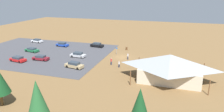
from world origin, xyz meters
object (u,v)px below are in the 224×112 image
object	(u,v)px
car_maroon_far_end	(41,58)
visitor_by_pavilion	(111,61)
visitor_near_lot	(128,56)
trash_bin	(127,49)
bike_pavilion	(170,66)
bicycle_red_lone_west	(196,66)
lot_sign	(117,50)
bicycle_black_mid_cluster	(179,65)
car_silver_by_curb	(78,55)
car_blue_mid_lot	(62,44)
pine_mideast	(37,98)
bicycle_purple_near_porch	(156,64)
bicycle_silver_front_row	(164,64)
pine_midwest	(140,106)
car_tan_end_stall	(74,65)
car_green_second_row	(32,50)
bicycle_yellow_edge_north	(155,61)
bicycle_orange_trailside	(201,73)
car_red_inner_stall	(18,59)
bicycle_teal_lone_east	(171,64)
visitor_crossing_yard	(119,64)
car_white_near_entry	(37,41)
car_black_back_corner	(97,45)

from	to	relation	value
car_maroon_far_end	visitor_by_pavilion	xyz separation A→B (m)	(-19.46, -2.15, 0.27)
visitor_near_lot	trash_bin	bearing A→B (deg)	-74.52
bike_pavilion	bicycle_red_lone_west	world-z (taller)	bike_pavilion
lot_sign	bicycle_black_mid_cluster	size ratio (longest dim) A/B	1.33
car_silver_by_curb	car_blue_mid_lot	size ratio (longest dim) A/B	1.01
car_blue_mid_lot	pine_mideast	bearing A→B (deg)	116.45
bike_pavilion	car_silver_by_curb	bearing A→B (deg)	-19.62
bicycle_purple_near_porch	bicycle_silver_front_row	bearing A→B (deg)	-174.22
bike_pavilion	bicycle_silver_front_row	world-z (taller)	bike_pavilion
pine_midwest	car_blue_mid_lot	world-z (taller)	pine_midwest
pine_midwest	car_silver_by_curb	xyz separation A→B (m)	(22.78, -28.97, -3.83)
car_silver_by_curb	car_tan_end_stall	xyz separation A→B (m)	(-3.07, 8.28, 0.04)
trash_bin	car_maroon_far_end	distance (m)	26.39
car_green_second_row	visitor_by_pavilion	xyz separation A→B (m)	(-27.18, 4.18, 0.30)
bicycle_yellow_edge_north	bicycle_orange_trailside	world-z (taller)	bicycle_orange_trailside
trash_bin	bicycle_red_lone_west	bearing A→B (deg)	150.96
pine_mideast	car_silver_by_curb	xyz separation A→B (m)	(9.42, -30.75, -3.66)
car_silver_by_curb	visitor_near_lot	distance (m)	14.20
car_red_inner_stall	bicycle_teal_lone_east	bearing A→B (deg)	-166.84
pine_mideast	visitor_crossing_yard	bearing A→B (deg)	-98.66
bicycle_red_lone_west	bicycle_teal_lone_east	world-z (taller)	bicycle_red_lone_west
lot_sign	visitor_by_pavilion	world-z (taller)	lot_sign
car_red_inner_stall	car_green_second_row	xyz separation A→B (m)	(2.58, -9.10, -0.04)
bicycle_silver_front_row	visitor_by_pavilion	size ratio (longest dim) A/B	0.89
bicycle_silver_front_row	visitor_by_pavilion	world-z (taller)	visitor_by_pavilion
car_white_near_entry	visitor_near_lot	world-z (taller)	visitor_near_lot
bicycle_teal_lone_east	car_red_inner_stall	distance (m)	40.23
car_black_back_corner	car_red_inner_stall	size ratio (longest dim) A/B	0.97
bicycle_silver_front_row	car_silver_by_curb	xyz separation A→B (m)	(24.05, 0.09, 0.37)
bicycle_yellow_edge_north	car_white_near_entry	size ratio (longest dim) A/B	0.36
visitor_near_lot	visitor_by_pavilion	xyz separation A→B (m)	(3.01, 5.63, 0.02)
bicycle_teal_lone_east	car_maroon_far_end	xyz separation A→B (m)	(34.03, 6.39, 0.34)
trash_bin	car_silver_by_curb	size ratio (longest dim) A/B	0.21
bicycle_red_lone_west	car_black_back_corner	bearing A→B (deg)	-20.86
car_white_near_entry	car_red_inner_stall	world-z (taller)	car_red_inner_stall
car_tan_end_stall	car_silver_by_curb	bearing A→B (deg)	-69.66
car_green_second_row	visitor_by_pavilion	distance (m)	27.50
bicycle_purple_near_porch	bicycle_yellow_edge_north	distance (m)	1.99
trash_bin	bicycle_red_lone_west	distance (m)	23.07
car_maroon_far_end	car_white_near_entry	size ratio (longest dim) A/B	1.00
car_silver_by_curb	pine_midwest	bearing A→B (deg)	128.18
bicycle_teal_lone_east	car_blue_mid_lot	distance (m)	37.32
car_silver_by_curb	car_green_second_row	xyz separation A→B (m)	(16.15, -0.77, -0.06)
bicycle_orange_trailside	visitor_crossing_yard	world-z (taller)	visitor_crossing_yard
bicycle_red_lone_west	car_black_back_corner	distance (m)	32.65
bicycle_yellow_edge_north	car_white_near_entry	xyz separation A→B (m)	(44.08, -10.21, 0.35)
bicycle_purple_near_porch	lot_sign	bearing A→B (deg)	-27.05
bicycle_yellow_edge_north	car_green_second_row	distance (m)	37.70
visitor_crossing_yard	visitor_by_pavilion	world-z (taller)	visitor_by_pavilion
pine_mideast	bicycle_silver_front_row	size ratio (longest dim) A/B	4.19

